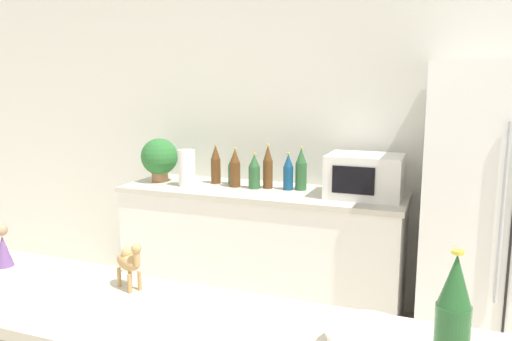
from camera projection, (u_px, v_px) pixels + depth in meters
The scene contains 17 objects.
wall_back at pixel (310, 131), 3.66m from camera, with size 8.00×0.06×2.55m.
back_counter at pixel (261, 249), 3.59m from camera, with size 2.01×0.63×0.88m.
refrigerator at pixel (505, 215), 2.89m from camera, with size 0.90×0.75×1.73m.
potted_plant at pixel (159, 158), 3.77m from camera, with size 0.28×0.28×0.33m.
paper_towel_roll at pixel (187, 168), 3.61m from camera, with size 0.12×0.12×0.26m.
microwave at pixel (365, 176), 3.25m from camera, with size 0.48×0.37×0.28m.
back_bottle_0 at pixel (254, 172), 3.52m from camera, with size 0.08×0.08×0.25m.
back_bottle_1 at pixel (268, 167), 3.52m from camera, with size 0.07×0.07×0.31m.
back_bottle_2 at pixel (301, 169), 3.47m from camera, with size 0.08×0.08×0.30m.
back_bottle_3 at pixel (288, 172), 3.47m from camera, with size 0.07×0.07×0.26m.
back_bottle_4 at pixel (235, 168), 3.57m from camera, with size 0.08×0.08×0.28m.
back_bottle_5 at pixel (233, 170), 3.67m from camera, with size 0.07×0.07×0.23m.
back_bottle_6 at pixel (216, 164), 3.70m from camera, with size 0.07×0.07×0.30m.
wine_bottle at pixel (453, 326), 1.04m from camera, with size 0.07×0.07×0.32m.
fruit_bowl at pixel (368, 339), 1.22m from camera, with size 0.22×0.22×0.06m.
camel_figurine at pixel (129, 260), 1.59m from camera, with size 0.13×0.10×0.16m.
wise_man_figurine_blue at pixel (3, 248), 1.79m from camera, with size 0.07×0.07×0.16m.
Camera 1 is at (0.95, -0.82, 1.61)m, focal length 35.00 mm.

